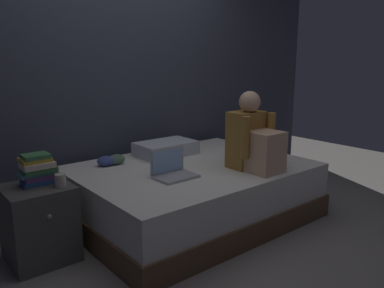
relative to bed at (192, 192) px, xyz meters
The scene contains 10 objects.
ground_plane 0.43m from the bed, 123.69° to the right, with size 8.00×8.00×0.00m, color gray.
wall_back 1.44m from the bed, 102.53° to the left, with size 5.60×0.10×2.70m, color #383D4C.
bed is the anchor object (origin of this frame).
nightstand 1.31m from the bed, behind, with size 0.44×0.46×0.55m.
person_sitting 0.73m from the bed, 51.30° to the right, with size 0.39×0.44×0.66m.
laptop 0.48m from the bed, 154.47° to the right, with size 0.32×0.23×0.22m.
pillow 0.55m from the bed, 85.08° to the left, with size 0.56×0.36×0.13m, color silver.
book_stack 1.34m from the bed, behind, with size 0.24×0.18×0.22m.
mug 1.22m from the bed, behind, with size 0.08×0.08×0.09m, color #BCB2A3.
clothes_pile 0.77m from the bed, 139.43° to the left, with size 0.25×0.14×0.09m.
Camera 1 is at (-1.88, -2.23, 1.42)m, focal length 36.23 mm.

